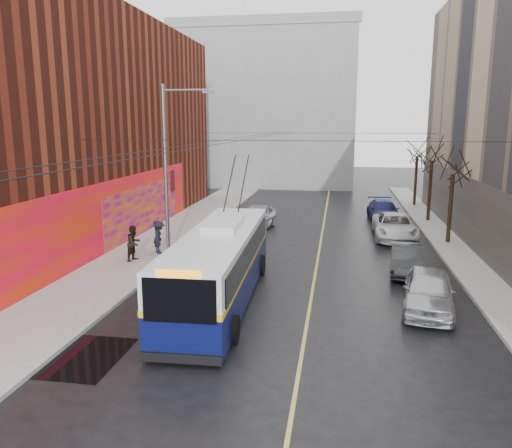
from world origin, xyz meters
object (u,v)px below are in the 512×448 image
(parked_car_c, at_px, (395,227))
(tree_near, at_px, (454,161))
(parked_car_d, at_px, (383,211))
(pedestrian_a, at_px, (157,236))
(following_car, at_px, (256,217))
(trolleybus, at_px, (220,264))
(tree_far, at_px, (418,147))
(parked_car_a, at_px, (429,291))
(tree_mid, at_px, (433,150))
(pedestrian_b, at_px, (134,243))
(pedestrian_c, at_px, (159,237))
(streetlight_pole, at_px, (168,168))
(parked_car_b, at_px, (406,260))

(parked_car_c, bearing_deg, tree_near, -18.50)
(parked_car_d, xyz_separation_m, pedestrian_a, (-13.05, -11.91, 0.27))
(tree_near, relative_size, parked_car_d, 1.24)
(following_car, bearing_deg, pedestrian_a, -113.83)
(tree_near, distance_m, trolleybus, 16.49)
(trolleybus, distance_m, parked_car_d, 20.20)
(tree_far, distance_m, parked_car_a, 25.87)
(trolleybus, bearing_deg, tree_mid, 57.16)
(pedestrian_b, height_order, pedestrian_c, pedestrian_b)
(parked_car_c, bearing_deg, trolleybus, -122.40)
(pedestrian_c, bearing_deg, tree_far, -57.62)
(tree_far, bearing_deg, tree_near, -90.00)
(tree_far, bearing_deg, streetlight_pole, -127.12)
(pedestrian_c, bearing_deg, tree_mid, -70.34)
(following_car, distance_m, pedestrian_a, 8.56)
(streetlight_pole, height_order, tree_near, streetlight_pole)
(following_car, bearing_deg, pedestrian_b, -111.17)
(streetlight_pole, xyz_separation_m, tree_far, (15.14, 20.00, 0.30))
(streetlight_pole, xyz_separation_m, parked_car_b, (11.94, -0.45, -4.17))
(tree_near, height_order, pedestrian_a, tree_near)
(parked_car_b, height_order, parked_car_d, parked_car_d)
(trolleybus, distance_m, parked_car_b, 9.54)
(parked_car_a, bearing_deg, streetlight_pole, 165.07)
(tree_near, relative_size, following_car, 1.31)
(pedestrian_a, bearing_deg, parked_car_a, -122.37)
(tree_near, distance_m, following_car, 12.90)
(parked_car_c, relative_size, following_car, 1.14)
(tree_near, xyz_separation_m, parked_car_b, (-3.20, -6.45, -4.30))
(parked_car_a, distance_m, parked_car_b, 4.88)
(tree_near, bearing_deg, parked_car_b, -116.37)
(streetlight_pole, relative_size, parked_car_d, 1.74)
(parked_car_d, height_order, pedestrian_c, pedestrian_c)
(pedestrian_c, bearing_deg, parked_car_d, -64.28)
(streetlight_pole, relative_size, trolleybus, 0.76)
(tree_near, height_order, parked_car_d, tree_near)
(parked_car_b, bearing_deg, parked_car_c, 94.05)
(parked_car_b, bearing_deg, parked_car_a, -81.78)
(trolleybus, relative_size, pedestrian_c, 6.62)
(tree_mid, distance_m, tree_far, 7.00)
(parked_car_d, distance_m, pedestrian_c, 17.74)
(tree_far, relative_size, parked_car_c, 1.18)
(parked_car_d, bearing_deg, parked_car_a, -92.19)
(streetlight_pole, bearing_deg, parked_car_d, 47.20)
(parked_car_c, height_order, pedestrian_b, pedestrian_b)
(parked_car_a, relative_size, following_car, 0.95)
(tree_mid, relative_size, parked_car_a, 1.45)
(tree_near, bearing_deg, pedestrian_a, -162.84)
(streetlight_pole, xyz_separation_m, tree_near, (15.14, 6.00, 0.13))
(trolleybus, bearing_deg, following_car, 91.40)
(parked_car_b, distance_m, pedestrian_c, 12.85)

